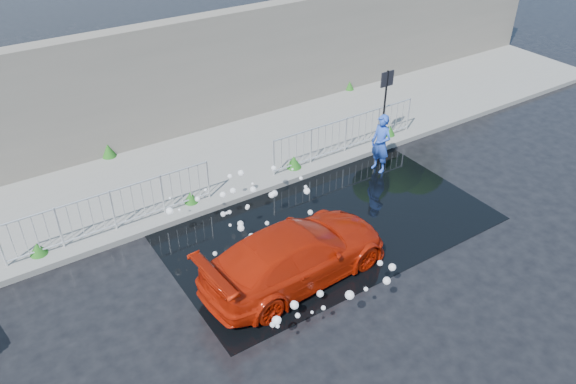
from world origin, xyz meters
name	(u,v)px	position (x,y,z in m)	size (l,w,h in m)	color
ground	(332,249)	(0.00, 0.00, 0.00)	(90.00, 90.00, 0.00)	black
pavement	(230,157)	(0.00, 5.00, 0.07)	(30.00, 4.00, 0.15)	slate
curb	(265,188)	(0.00, 3.00, 0.08)	(30.00, 0.25, 0.16)	slate
retaining_wall	(192,76)	(0.00, 7.20, 1.90)	(30.00, 0.60, 3.50)	#6A6459
puddle	(324,221)	(0.50, 1.00, 0.01)	(8.00, 5.00, 0.01)	black
sign_post	(385,96)	(4.20, 3.10, 1.72)	(0.45, 0.06, 2.50)	black
railing_left	(113,209)	(-4.00, 3.35, 0.74)	(5.05, 0.05, 1.10)	silver
railing_right	(346,133)	(3.00, 3.35, 0.74)	(5.05, 0.05, 1.10)	silver
weeds	(235,157)	(-0.07, 4.58, 0.32)	(12.17, 3.93, 0.40)	#154B14
water_spray	(276,233)	(-1.21, 0.52, 0.66)	(3.58, 5.15, 1.02)	white
red_car	(296,254)	(-1.22, -0.31, 0.64)	(1.78, 4.38, 1.27)	#AD1B06
person	(381,144)	(3.29, 2.15, 0.86)	(0.63, 0.41, 1.72)	blue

